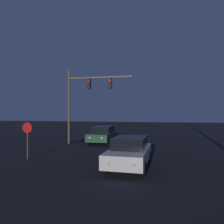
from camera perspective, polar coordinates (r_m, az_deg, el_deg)
car_near at (r=11.12m, az=4.61°, el=-10.26°), size 2.00×4.38×1.48m
car_far at (r=19.52m, az=-2.43°, el=-5.84°), size 1.88×4.33×1.48m
traffic_signal_mast at (r=18.94m, az=-7.24°, el=4.75°), size 5.62×0.30×6.46m
stop_sign at (r=13.70m, az=-21.22°, el=-5.36°), size 0.62×0.07×2.15m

